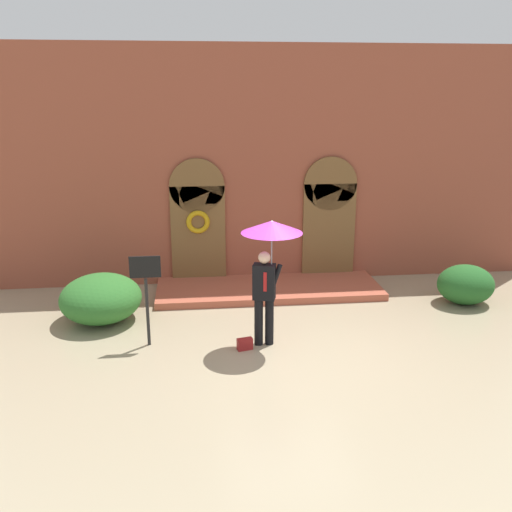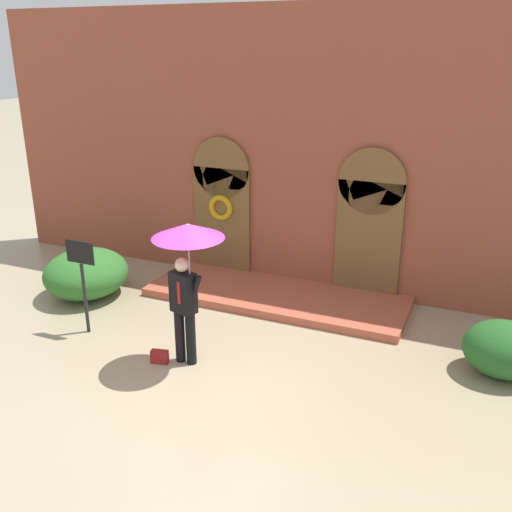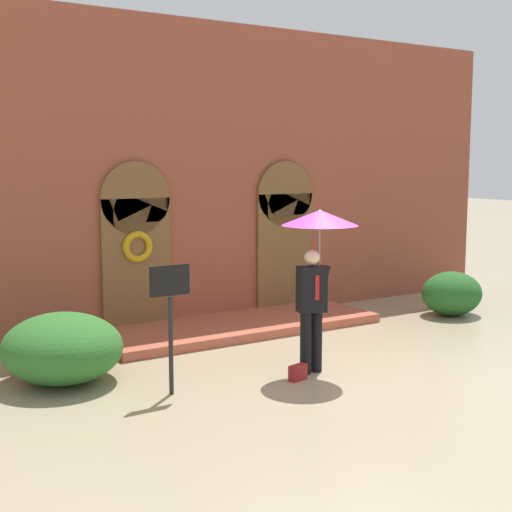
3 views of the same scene
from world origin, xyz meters
name	(u,v)px [view 1 (image 1 of 3)]	position (x,y,z in m)	size (l,w,h in m)	color
ground_plane	(291,348)	(0.00, 0.00, 0.00)	(80.00, 80.00, 0.00)	tan
building_facade	(263,172)	(0.00, 4.15, 2.68)	(14.00, 2.30, 5.60)	brown
person_with_umbrella	(270,245)	(-0.37, 0.25, 1.91)	(1.10, 1.10, 2.36)	black
handbag	(245,344)	(-0.85, 0.05, 0.11)	(0.28, 0.12, 0.22)	maroon
sign_post	(146,286)	(-2.60, 0.46, 1.16)	(0.56, 0.06, 1.72)	black
shrub_left	(101,298)	(-3.64, 1.75, 0.48)	(1.65, 1.75, 0.96)	#2D6B28
shrub_right	(466,284)	(4.23, 1.86, 0.44)	(1.24, 1.11, 0.87)	#235B23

